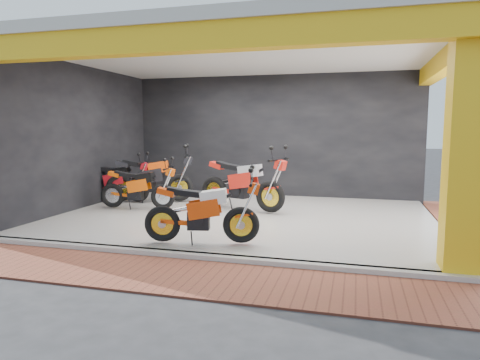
% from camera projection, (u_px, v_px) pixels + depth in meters
% --- Properties ---
extents(ground, '(80.00, 80.00, 0.00)m').
position_uv_depth(ground, '(216.00, 243.00, 7.54)').
color(ground, '#2D2D30').
rests_on(ground, ground).
extents(showroom_floor, '(8.00, 6.00, 0.10)m').
position_uv_depth(showroom_floor, '(244.00, 217.00, 9.45)').
color(showroom_floor, silver).
rests_on(showroom_floor, ground).
extents(showroom_ceiling, '(8.40, 6.40, 0.20)m').
position_uv_depth(showroom_ceiling, '(245.00, 52.00, 9.03)').
color(showroom_ceiling, beige).
rests_on(showroom_ceiling, corner_column).
extents(back_wall, '(8.20, 0.20, 3.50)m').
position_uv_depth(back_wall, '(272.00, 137.00, 12.22)').
color(back_wall, black).
rests_on(back_wall, ground).
extents(left_wall, '(0.20, 6.20, 3.50)m').
position_uv_depth(left_wall, '(80.00, 139.00, 10.32)').
color(left_wall, black).
rests_on(left_wall, ground).
extents(corner_column, '(0.50, 0.50, 3.50)m').
position_uv_depth(corner_column, '(467.00, 148.00, 5.64)').
color(corner_column, gold).
rests_on(corner_column, ground).
extents(header_beam_front, '(8.40, 0.30, 0.40)m').
position_uv_depth(header_beam_front, '(192.00, 38.00, 6.19)').
color(header_beam_front, gold).
rests_on(header_beam_front, corner_column).
extents(header_beam_right, '(0.30, 6.40, 0.40)m').
position_uv_depth(header_beam_right, '(450.00, 59.00, 8.02)').
color(header_beam_right, gold).
rests_on(header_beam_right, corner_column).
extents(floor_kerb, '(8.00, 0.20, 0.10)m').
position_uv_depth(floor_kerb, '(195.00, 256.00, 6.56)').
color(floor_kerb, silver).
rests_on(floor_kerb, ground).
extents(paver_front, '(9.00, 1.40, 0.03)m').
position_uv_depth(paver_front, '(174.00, 275.00, 5.81)').
color(paver_front, brown).
rests_on(paver_front, ground).
extents(moto_hero, '(2.13, 1.14, 1.24)m').
position_uv_depth(moto_hero, '(241.00, 207.00, 6.99)').
color(moto_hero, '#D83E09').
rests_on(moto_hero, showroom_floor).
extents(moto_row_a, '(2.57, 1.59, 1.47)m').
position_uv_depth(moto_row_a, '(270.00, 181.00, 9.53)').
color(moto_row_a, red).
rests_on(moto_row_a, showroom_floor).
extents(moto_row_b, '(2.00, 0.91, 1.19)m').
position_uv_depth(moto_row_b, '(163.00, 185.00, 9.98)').
color(moto_row_b, '#F2590A').
rests_on(moto_row_b, showroom_floor).
extents(moto_row_c, '(2.52, 1.56, 1.44)m').
position_uv_depth(moto_row_c, '(179.00, 175.00, 11.04)').
color(moto_row_c, black).
rests_on(moto_row_c, showroom_floor).
extents(moto_row_d, '(2.12, 0.96, 1.25)m').
position_uv_depth(moto_row_d, '(138.00, 179.00, 10.97)').
color(moto_row_d, red).
rests_on(moto_row_d, showroom_floor).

